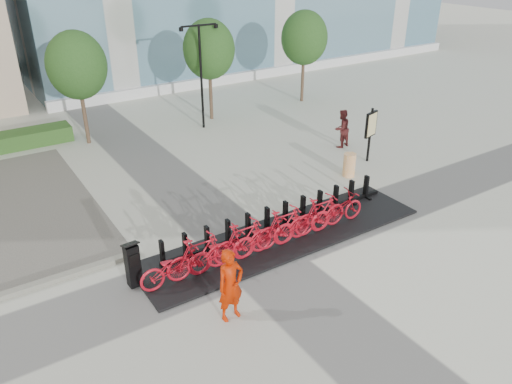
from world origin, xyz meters
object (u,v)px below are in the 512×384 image
kiosk (133,264)px  pedestrian (342,129)px  map_sign (371,127)px  worker_red (231,285)px  construction_barrel (349,165)px  bike_0 (175,266)px

kiosk → pedestrian: bearing=18.7°
kiosk → map_sign: size_ratio=0.59×
worker_red → construction_barrel: 9.45m
worker_red → pedestrian: size_ratio=1.13×
pedestrian → map_sign: 2.00m
bike_0 → construction_barrel: size_ratio=2.17×
bike_0 → construction_barrel: 9.20m
bike_0 → pedestrian: (10.63, 5.30, 0.25)m
construction_barrel → map_sign: 2.13m
bike_0 → construction_barrel: bearing=-72.7°
bike_0 → kiosk: kiosk is taller
kiosk → worker_red: size_ratio=0.70×
worker_red → map_sign: bearing=23.4°
worker_red → pedestrian: (10.04, 7.26, -0.11)m
worker_red → construction_barrel: bearing=24.6°
pedestrian → construction_barrel: pedestrian is taller
kiosk → map_sign: map_sign is taller
kiosk → worker_red: (1.59, -2.46, 0.24)m
bike_0 → worker_red: bearing=-163.1°
kiosk → bike_0: bearing=-30.7°
bike_0 → kiosk: 1.12m
pedestrian → map_sign: (-0.14, -1.88, 0.67)m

